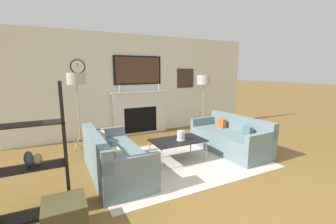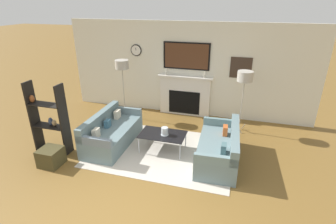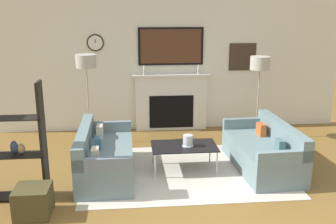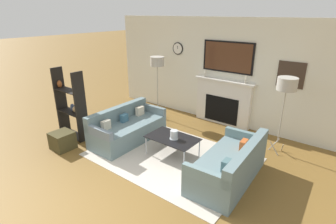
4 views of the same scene
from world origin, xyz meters
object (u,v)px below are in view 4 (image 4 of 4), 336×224
at_px(couch_left, 127,129).
at_px(floor_lamp_right, 287,85).
at_px(hurricane_candle, 174,135).
at_px(shelf_unit, 71,106).
at_px(ottoman, 62,140).
at_px(floor_lamp_left, 157,62).
at_px(couch_right, 230,166).
at_px(coffee_table, 172,139).

relative_size(couch_left, floor_lamp_right, 1.11).
distance_m(hurricane_candle, shelf_unit, 2.58).
relative_size(hurricane_candle, ottoman, 0.42).
distance_m(hurricane_candle, floor_lamp_left, 2.50).
xyz_separation_m(floor_lamp_right, ottoman, (-3.74, -2.71, -1.28)).
bearing_deg(shelf_unit, couch_left, 29.86).
distance_m(couch_right, floor_lamp_right, 1.98).
height_order(couch_left, shelf_unit, shelf_unit).
height_order(coffee_table, ottoman, coffee_table).
bearing_deg(ottoman, floor_lamp_right, 35.88).
relative_size(couch_right, ottoman, 4.12).
height_order(floor_lamp_right, ottoman, floor_lamp_right).
xyz_separation_m(coffee_table, hurricane_candle, (0.06, -0.02, 0.11)).
bearing_deg(couch_right, floor_lamp_left, 152.29).
xyz_separation_m(couch_left, floor_lamp_left, (-0.36, 1.54, 1.27)).
height_order(coffee_table, hurricane_candle, hurricane_candle).
height_order(floor_lamp_left, ottoman, floor_lamp_left).
xyz_separation_m(hurricane_candle, ottoman, (-2.13, -1.20, -0.31)).
xyz_separation_m(couch_left, coffee_table, (1.27, 0.06, 0.11)).
bearing_deg(couch_left, ottoman, -124.83).
relative_size(coffee_table, floor_lamp_right, 0.64).
height_order(couch_right, hurricane_candle, couch_right).
height_order(hurricane_candle, shelf_unit, shelf_unit).
bearing_deg(couch_right, couch_left, -179.94).
height_order(hurricane_candle, floor_lamp_left, floor_lamp_left).
xyz_separation_m(floor_lamp_left, floor_lamp_right, (3.29, 0.00, -0.08)).
height_order(couch_left, ottoman, couch_left).
relative_size(coffee_table, shelf_unit, 0.64).
bearing_deg(shelf_unit, coffee_table, 16.46).
bearing_deg(ottoman, hurricane_candle, 29.25).
bearing_deg(ottoman, shelf_unit, 123.63).
relative_size(couch_left, floor_lamp_left, 1.06).
distance_m(floor_lamp_left, shelf_unit, 2.46).
bearing_deg(couch_right, shelf_unit, -169.91).
relative_size(floor_lamp_left, shelf_unit, 1.05).
bearing_deg(floor_lamp_right, hurricane_candle, -136.76).
relative_size(couch_right, floor_lamp_left, 1.05).
bearing_deg(hurricane_candle, coffee_table, 157.17).
bearing_deg(shelf_unit, ottoman, -56.37).
bearing_deg(ottoman, couch_left, 55.17).
bearing_deg(ottoman, couch_right, 19.06).
bearing_deg(coffee_table, shelf_unit, -163.54).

